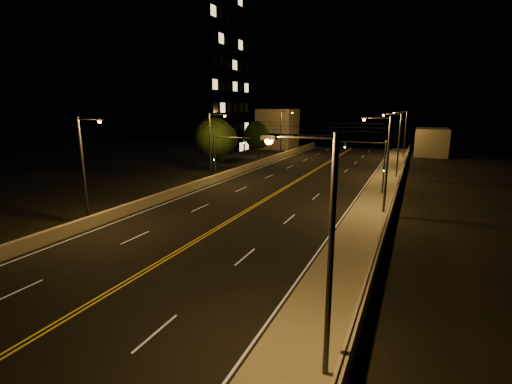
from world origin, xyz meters
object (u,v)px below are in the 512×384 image
at_px(streetlight_5, 212,142).
at_px(streetlight_6, 282,130).
at_px(streetlight_2, 397,141).
at_px(streetlight_3, 404,132).
at_px(streetlight_4, 85,164).
at_px(building_tower, 175,77).
at_px(tree_0, 214,138).
at_px(tree_1, 223,139).
at_px(streetlight_0, 322,245).
at_px(traffic_signal_right, 375,161).
at_px(streetlight_1, 384,159).
at_px(tree_2, 258,135).
at_px(traffic_signal_left, 221,153).

bearing_deg(streetlight_5, streetlight_6, 90.00).
height_order(streetlight_2, streetlight_3, same).
height_order(streetlight_4, building_tower, building_tower).
height_order(streetlight_3, tree_0, streetlight_3).
bearing_deg(tree_1, streetlight_2, -5.75).
relative_size(streetlight_0, streetlight_5, 1.00).
relative_size(streetlight_2, traffic_signal_right, 1.47).
height_order(streetlight_1, streetlight_5, same).
bearing_deg(streetlight_2, streetlight_4, -124.53).
xyz_separation_m(streetlight_2, streetlight_4, (-21.42, -31.14, 0.00)).
bearing_deg(traffic_signal_right, building_tower, 153.96).
bearing_deg(streetlight_6, streetlight_0, -69.19).
relative_size(streetlight_0, tree_0, 1.09).
xyz_separation_m(streetlight_1, streetlight_3, (0.00, 39.66, 0.00)).
bearing_deg(streetlight_0, tree_0, 124.44).
xyz_separation_m(streetlight_2, tree_2, (-24.70, 11.23, -0.65)).
xyz_separation_m(streetlight_0, traffic_signal_right, (-1.53, 30.08, -1.29)).
bearing_deg(streetlight_5, traffic_signal_right, 1.01).
relative_size(tree_1, tree_2, 0.95).
bearing_deg(traffic_signal_left, building_tower, 136.61).
xyz_separation_m(streetlight_2, tree_1, (-27.53, 2.77, -0.85)).
xyz_separation_m(streetlight_1, tree_2, (-24.70, 29.76, -0.65)).
bearing_deg(streetlight_5, tree_1, 113.46).
relative_size(streetlight_0, streetlight_4, 1.00).
bearing_deg(traffic_signal_right, streetlight_0, -87.09).
height_order(streetlight_0, streetlight_1, same).
bearing_deg(traffic_signal_left, tree_2, 101.25).
distance_m(streetlight_3, traffic_signal_left, 37.98).
xyz_separation_m(streetlight_3, streetlight_4, (-21.42, -52.26, 0.00)).
bearing_deg(streetlight_1, streetlight_5, 161.34).
relative_size(streetlight_3, building_tower, 0.28).
relative_size(streetlight_0, streetlight_6, 1.00).
xyz_separation_m(streetlight_1, traffic_signal_left, (-20.29, 7.58, -1.29)).
relative_size(streetlight_4, traffic_signal_left, 1.47).
bearing_deg(building_tower, tree_0, -39.57).
xyz_separation_m(streetlight_6, tree_1, (-6.11, -12.55, -0.85)).
xyz_separation_m(building_tower, tree_0, (15.52, -12.83, -9.85)).
distance_m(streetlight_0, streetlight_3, 62.16).
height_order(streetlight_4, tree_2, streetlight_4).
xyz_separation_m(streetlight_6, tree_0, (-3.41, -20.13, -0.03)).
height_order(streetlight_5, tree_1, streetlight_5).
relative_size(streetlight_5, streetlight_6, 1.00).
relative_size(traffic_signal_right, tree_1, 0.89).
relative_size(traffic_signal_right, building_tower, 0.19).
xyz_separation_m(streetlight_4, streetlight_5, (0.00, 19.84, 0.00)).
height_order(streetlight_1, tree_2, streetlight_1).
height_order(streetlight_0, traffic_signal_left, streetlight_0).
bearing_deg(streetlight_3, streetlight_5, -123.45).
bearing_deg(building_tower, traffic_signal_left, -43.39).
height_order(streetlight_3, streetlight_6, same).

